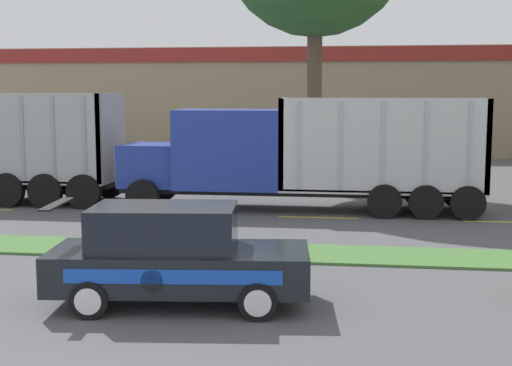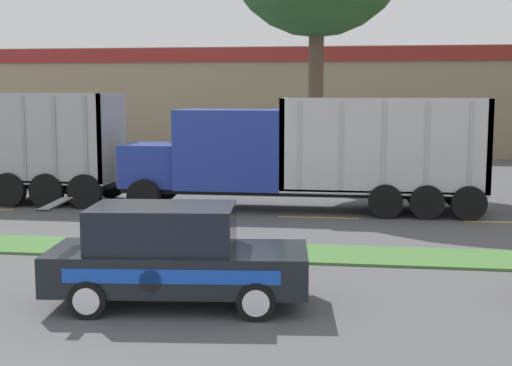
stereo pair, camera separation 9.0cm
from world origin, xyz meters
TOP-DOWN VIEW (x-y plane):
  - grass_verge at (0.00, 9.28)m, footprint 120.00×1.83m
  - centre_line_4 at (-2.79, 14.20)m, footprint 2.40×0.14m
  - centre_line_5 at (2.61, 14.20)m, footprint 2.40×0.14m
  - centre_line_6 at (8.01, 14.20)m, footprint 2.40×0.14m
  - dump_truck_trail at (0.96, 15.53)m, footprint 11.33×2.61m
  - rally_car at (0.58, 5.15)m, footprint 4.63×2.20m
  - store_building_backdrop at (1.34, 39.93)m, footprint 41.66×12.10m

SIDE VIEW (x-z plane):
  - centre_line_4 at x=-2.79m, z-range 0.00..0.01m
  - centre_line_5 at x=2.61m, z-range 0.00..0.01m
  - centre_line_6 at x=8.01m, z-range 0.00..0.01m
  - grass_verge at x=0.00m, z-range 0.00..0.06m
  - rally_car at x=0.58m, z-range -0.01..1.78m
  - dump_truck_trail at x=0.96m, z-range -0.10..3.41m
  - store_building_backdrop at x=1.34m, z-range 0.00..6.24m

